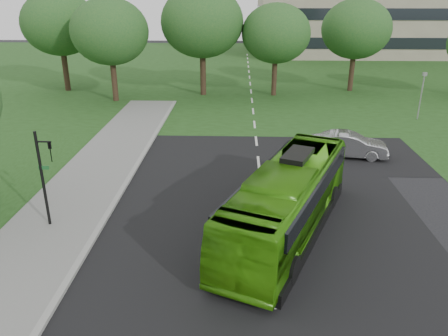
% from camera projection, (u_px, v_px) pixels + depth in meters
% --- Properties ---
extents(ground, '(160.00, 160.00, 0.00)m').
position_uv_depth(ground, '(268.00, 257.00, 16.73)').
color(ground, black).
rests_on(ground, ground).
extents(street_surfaces, '(120.00, 120.00, 0.15)m').
position_uv_depth(street_surfaces, '(249.00, 109.00, 37.81)').
color(street_surfaces, black).
rests_on(street_surfaces, ground).
extents(tree_park_a, '(6.85, 6.85, 9.10)m').
position_uv_depth(tree_park_a, '(110.00, 32.00, 38.47)').
color(tree_park_a, black).
rests_on(tree_park_a, ground).
extents(tree_park_b, '(7.71, 7.71, 10.11)m').
position_uv_depth(tree_park_b, '(202.00, 22.00, 40.66)').
color(tree_park_b, black).
rests_on(tree_park_b, ground).
extents(tree_park_c, '(6.46, 6.46, 8.58)m').
position_uv_depth(tree_park_c, '(276.00, 34.00, 40.78)').
color(tree_park_c, black).
rests_on(tree_park_c, ground).
extents(tree_park_d, '(6.76, 6.76, 8.94)m').
position_uv_depth(tree_park_d, '(356.00, 29.00, 42.66)').
color(tree_park_d, black).
rests_on(tree_park_d, ground).
extents(tree_park_f, '(7.25, 7.25, 9.68)m').
position_uv_depth(tree_park_f, '(59.00, 23.00, 42.55)').
color(tree_park_f, black).
rests_on(tree_park_f, ground).
extents(bus, '(6.55, 10.88, 3.00)m').
position_uv_depth(bus, '(288.00, 200.00, 17.93)').
color(bus, '#3D900F').
rests_on(bus, ground).
extents(sedan, '(4.77, 2.29, 1.51)m').
position_uv_depth(sedan, '(349.00, 145.00, 26.69)').
color(sedan, '#9F9FA3').
rests_on(sedan, ground).
extents(traffic_light, '(0.70, 0.22, 4.31)m').
position_uv_depth(traffic_light, '(45.00, 173.00, 17.93)').
color(traffic_light, black).
rests_on(traffic_light, ground).
extents(camera_pole, '(0.35, 0.32, 3.71)m').
position_uv_depth(camera_pole, '(422.00, 89.00, 33.94)').
color(camera_pole, gray).
rests_on(camera_pole, ground).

